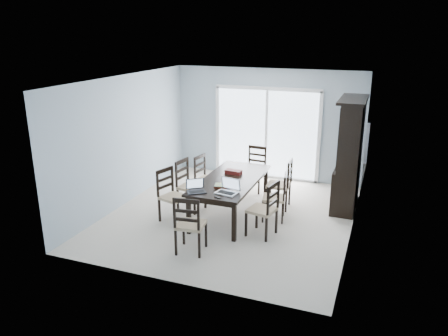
# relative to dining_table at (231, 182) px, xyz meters

# --- Properties ---
(floor) EXTENTS (5.00, 5.00, 0.00)m
(floor) POSITION_rel_dining_table_xyz_m (0.00, 0.00, -0.67)
(floor) COLOR beige
(floor) RESTS_ON ground
(ceiling) EXTENTS (5.00, 5.00, 0.00)m
(ceiling) POSITION_rel_dining_table_xyz_m (0.00, 0.00, 1.93)
(ceiling) COLOR white
(ceiling) RESTS_ON back_wall
(back_wall) EXTENTS (4.50, 0.02, 2.60)m
(back_wall) POSITION_rel_dining_table_xyz_m (0.00, 2.50, 0.63)
(back_wall) COLOR #99AAB6
(back_wall) RESTS_ON floor
(wall_left) EXTENTS (0.02, 5.00, 2.60)m
(wall_left) POSITION_rel_dining_table_xyz_m (-2.25, 0.00, 0.63)
(wall_left) COLOR #99AAB6
(wall_left) RESTS_ON floor
(wall_right) EXTENTS (0.02, 5.00, 2.60)m
(wall_right) POSITION_rel_dining_table_xyz_m (2.25, 0.00, 0.63)
(wall_right) COLOR #99AAB6
(wall_right) RESTS_ON floor
(balcony) EXTENTS (4.50, 2.00, 0.10)m
(balcony) POSITION_rel_dining_table_xyz_m (0.00, 3.50, -0.72)
(balcony) COLOR gray
(balcony) RESTS_ON ground
(railing) EXTENTS (4.50, 0.06, 1.10)m
(railing) POSITION_rel_dining_table_xyz_m (0.00, 4.50, -0.12)
(railing) COLOR #99999E
(railing) RESTS_ON balcony
(dining_table) EXTENTS (1.00, 2.20, 0.75)m
(dining_table) POSITION_rel_dining_table_xyz_m (0.00, 0.00, 0.00)
(dining_table) COLOR black
(dining_table) RESTS_ON floor
(china_hutch) EXTENTS (0.50, 1.38, 2.20)m
(china_hutch) POSITION_rel_dining_table_xyz_m (2.02, 1.25, 0.40)
(china_hutch) COLOR black
(china_hutch) RESTS_ON floor
(sliding_door) EXTENTS (2.52, 0.05, 2.18)m
(sliding_door) POSITION_rel_dining_table_xyz_m (0.00, 2.48, 0.41)
(sliding_door) COLOR silver
(sliding_door) RESTS_ON floor
(chair_left_near) EXTENTS (0.55, 0.54, 1.15)m
(chair_left_near) POSITION_rel_dining_table_xyz_m (-1.00, -0.58, -0.07)
(chair_left_near) COLOR black
(chair_left_near) RESTS_ON floor
(chair_left_mid) EXTENTS (0.51, 0.50, 1.16)m
(chair_left_mid) POSITION_rel_dining_table_xyz_m (-0.93, 0.01, -0.06)
(chair_left_mid) COLOR black
(chair_left_mid) RESTS_ON floor
(chair_left_far) EXTENTS (0.49, 0.48, 1.08)m
(chair_left_far) POSITION_rel_dining_table_xyz_m (-0.83, 0.64, -0.10)
(chair_left_far) COLOR black
(chair_left_far) RESTS_ON floor
(chair_right_near) EXTENTS (0.52, 0.51, 1.15)m
(chair_right_near) POSITION_rel_dining_table_xyz_m (0.88, -0.62, -0.06)
(chair_right_near) COLOR black
(chair_right_near) RESTS_ON floor
(chair_right_mid) EXTENTS (0.47, 0.46, 1.06)m
(chair_right_mid) POSITION_rel_dining_table_xyz_m (0.90, 0.12, -0.11)
(chair_right_mid) COLOR black
(chair_right_mid) RESTS_ON floor
(chair_right_far) EXTENTS (0.47, 0.46, 1.17)m
(chair_right_far) POSITION_rel_dining_table_xyz_m (0.85, 0.72, -0.05)
(chair_right_far) COLOR black
(chair_right_far) RESTS_ON floor
(chair_end_near) EXTENTS (0.48, 0.49, 1.14)m
(chair_end_near) POSITION_rel_dining_table_xyz_m (-0.10, -1.67, -0.07)
(chair_end_near) COLOR black
(chair_end_near) RESTS_ON floor
(chair_end_far) EXTENTS (0.45, 0.46, 1.13)m
(chair_end_far) POSITION_rel_dining_table_xyz_m (0.02, 1.57, -0.08)
(chair_end_far) COLOR black
(chair_end_far) RESTS_ON floor
(laptop_dark) EXTENTS (0.39, 0.36, 0.22)m
(laptop_dark) POSITION_rel_dining_table_xyz_m (-0.31, -0.90, 0.13)
(laptop_dark) COLOR black
(laptop_dark) RESTS_ON dining_table
(laptop_silver) EXTENTS (0.40, 0.31, 0.25)m
(laptop_silver) POSITION_rel_dining_table_xyz_m (0.19, -0.76, 0.14)
(laptop_silver) COLOR silver
(laptop_silver) RESTS_ON dining_table
(book_stack) EXTENTS (0.31, 0.27, 0.04)m
(book_stack) POSITION_rel_dining_table_xyz_m (0.01, -0.49, 0.10)
(book_stack) COLOR maroon
(book_stack) RESTS_ON dining_table
(cell_phone) EXTENTS (0.12, 0.09, 0.01)m
(cell_phone) POSITION_rel_dining_table_xyz_m (0.12, -1.00, 0.08)
(cell_phone) COLOR black
(cell_phone) RESTS_ON dining_table
(game_box) EXTENTS (0.33, 0.18, 0.08)m
(game_box) POSITION_rel_dining_table_xyz_m (-0.05, 0.28, 0.12)
(game_box) COLOR #521011
(game_box) RESTS_ON dining_table
(hot_tub) EXTENTS (1.91, 1.73, 0.95)m
(hot_tub) POSITION_rel_dining_table_xyz_m (-0.47, 3.55, -0.20)
(hot_tub) COLOR brown
(hot_tub) RESTS_ON balcony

